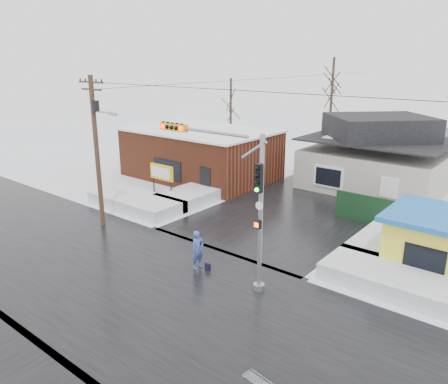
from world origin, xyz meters
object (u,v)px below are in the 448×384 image
Objects in this scene: traffic_signal at (231,186)px; kiosk at (437,242)px; pedestrian at (198,250)px; marquee_sign at (162,173)px; utility_pole at (97,144)px.

traffic_signal is 10.43m from kiosk.
marquee_sign is at bearing 62.68° from pedestrian.
traffic_signal is at bearing -29.72° from marquee_sign.
marquee_sign is 1.32× the size of pedestrian.
kiosk is at bearing 20.44° from utility_pole.
pedestrian is (9.46, -6.60, -0.96)m from marquee_sign.
traffic_signal is 4.09m from pedestrian.
traffic_signal is 2.75× the size of marquee_sign.
traffic_signal is 3.64× the size of pedestrian.
utility_pole reaches higher than traffic_signal.
kiosk is at bearing 1.55° from marquee_sign.
marquee_sign is 18.51m from kiosk.
utility_pole reaches higher than pedestrian.
kiosk is 11.51m from pedestrian.
marquee_sign is (-1.07, 5.99, -3.19)m from utility_pole.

